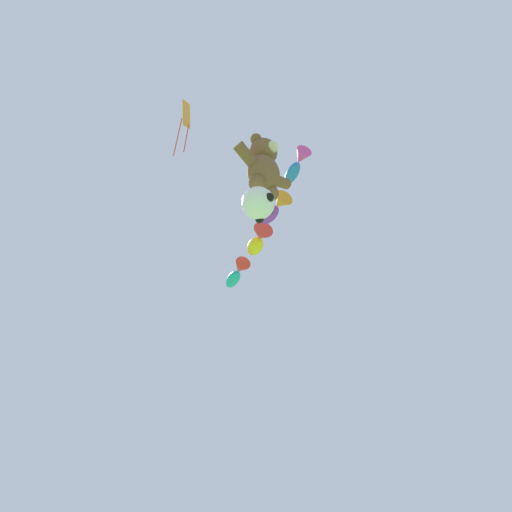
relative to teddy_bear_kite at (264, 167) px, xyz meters
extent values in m
ellipsoid|color=brown|center=(0.00, 0.01, -0.26)|extent=(0.91, 0.78, 1.11)
sphere|color=brown|center=(0.00, 0.01, 0.57)|extent=(0.77, 0.77, 0.77)
sphere|color=beige|center=(0.00, -0.32, 0.51)|extent=(0.32, 0.32, 0.32)
sphere|color=brown|center=(-0.28, 0.01, 0.87)|extent=(0.31, 0.31, 0.31)
cylinder|color=brown|center=(-0.66, 0.01, -0.06)|extent=(0.66, 0.30, 0.52)
sphere|color=brown|center=(-0.25, 0.01, -0.79)|extent=(0.41, 0.41, 0.41)
sphere|color=brown|center=(0.28, 0.01, 0.87)|extent=(0.31, 0.31, 0.31)
cylinder|color=brown|center=(0.66, 0.01, -0.06)|extent=(0.66, 0.30, 0.52)
sphere|color=brown|center=(0.25, 0.01, -0.79)|extent=(0.41, 0.41, 0.41)
sphere|color=white|center=(-0.33, -0.11, -1.59)|extent=(0.77, 0.77, 0.77)
sphere|color=black|center=(0.03, -0.11, -1.59)|extent=(0.22, 0.22, 0.22)
sphere|color=black|center=(-0.41, 0.13, -1.34)|extent=(0.22, 0.22, 0.22)
sphere|color=black|center=(-0.33, -0.46, -1.65)|extent=(0.22, 0.22, 0.22)
sphere|color=black|center=(-0.16, 0.01, -1.88)|extent=(0.22, 0.22, 0.22)
ellipsoid|color=blue|center=(2.79, 1.19, 2.85)|extent=(0.85, 1.10, 0.37)
cone|color=#E53F9E|center=(2.43, 0.49, 2.85)|extent=(0.74, 0.75, 0.54)
sphere|color=black|center=(2.94, 1.47, 2.95)|extent=(0.10, 0.10, 0.10)
ellipsoid|color=purple|center=(3.65, 3.10, 2.60)|extent=(0.84, 1.18, 0.48)
cone|color=orange|center=(3.41, 2.32, 2.60)|extent=(0.84, 0.76, 0.70)
sphere|color=black|center=(3.74, 3.43, 2.73)|extent=(0.12, 0.12, 0.12)
ellipsoid|color=yellow|center=(4.96, 5.20, 2.87)|extent=(1.17, 1.36, 0.59)
cone|color=red|center=(4.52, 4.40, 2.87)|extent=(1.06, 0.98, 0.86)
sphere|color=black|center=(5.14, 5.52, 3.02)|extent=(0.15, 0.15, 0.15)
ellipsoid|color=#19ADB2|center=(5.70, 7.43, 2.46)|extent=(1.11, 1.52, 0.49)
cone|color=red|center=(5.24, 6.44, 2.46)|extent=(0.98, 1.00, 0.72)
sphere|color=black|center=(5.89, 7.84, 2.58)|extent=(0.13, 0.13, 0.13)
cube|color=orange|center=(-1.38, 1.93, 2.79)|extent=(0.82, 0.70, 1.05)
cylinder|color=red|center=(-1.51, 1.97, 1.64)|extent=(0.03, 0.13, 1.62)
cylinder|color=red|center=(-1.24, 1.95, 1.82)|extent=(0.03, 0.07, 1.28)
camera|label=1|loc=(-5.15, -4.78, -7.95)|focal=28.00mm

